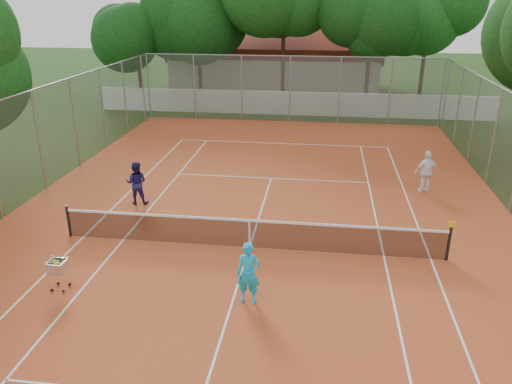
# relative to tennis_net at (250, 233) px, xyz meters

# --- Properties ---
(ground) EXTENTS (120.00, 120.00, 0.00)m
(ground) POSITION_rel_tennis_net_xyz_m (0.00, 0.00, -0.51)
(ground) COLOR #18350E
(ground) RESTS_ON ground
(court_pad) EXTENTS (18.00, 34.00, 0.02)m
(court_pad) POSITION_rel_tennis_net_xyz_m (0.00, 0.00, -0.50)
(court_pad) COLOR #B84D23
(court_pad) RESTS_ON ground
(court_lines) EXTENTS (10.98, 23.78, 0.01)m
(court_lines) POSITION_rel_tennis_net_xyz_m (0.00, 0.00, -0.49)
(court_lines) COLOR white
(court_lines) RESTS_ON court_pad
(tennis_net) EXTENTS (11.88, 0.10, 0.98)m
(tennis_net) POSITION_rel_tennis_net_xyz_m (0.00, 0.00, 0.00)
(tennis_net) COLOR black
(tennis_net) RESTS_ON court_pad
(perimeter_fence) EXTENTS (18.00, 34.00, 4.00)m
(perimeter_fence) POSITION_rel_tennis_net_xyz_m (0.00, 0.00, 1.49)
(perimeter_fence) COLOR slate
(perimeter_fence) RESTS_ON ground
(boundary_wall) EXTENTS (26.00, 0.30, 1.50)m
(boundary_wall) POSITION_rel_tennis_net_xyz_m (0.00, 19.00, 0.24)
(boundary_wall) COLOR white
(boundary_wall) RESTS_ON ground
(clubhouse) EXTENTS (16.40, 9.00, 4.40)m
(clubhouse) POSITION_rel_tennis_net_xyz_m (-2.00, 29.00, 1.69)
(clubhouse) COLOR beige
(clubhouse) RESTS_ON ground
(tropical_trees) EXTENTS (29.00, 19.00, 10.00)m
(tropical_trees) POSITION_rel_tennis_net_xyz_m (0.00, 22.00, 4.49)
(tropical_trees) COLOR black
(tropical_trees) RESTS_ON ground
(player_near) EXTENTS (0.61, 0.41, 1.65)m
(player_near) POSITION_rel_tennis_net_xyz_m (0.41, -2.93, 0.34)
(player_near) COLOR #1AABDD
(player_near) RESTS_ON court_pad
(player_far_left) EXTENTS (0.86, 0.70, 1.64)m
(player_far_left) POSITION_rel_tennis_net_xyz_m (-4.72, 2.98, 0.33)
(player_far_left) COLOR #211B53
(player_far_left) RESTS_ON court_pad
(player_far_right) EXTENTS (1.07, 0.67, 1.71)m
(player_far_right) POSITION_rel_tennis_net_xyz_m (6.25, 5.63, 0.36)
(player_far_right) COLOR white
(player_far_right) RESTS_ON court_pad
(ball_hopper) EXTENTS (0.58, 0.58, 0.92)m
(ball_hopper) POSITION_rel_tennis_net_xyz_m (-4.68, -3.03, -0.03)
(ball_hopper) COLOR silver
(ball_hopper) RESTS_ON court_pad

